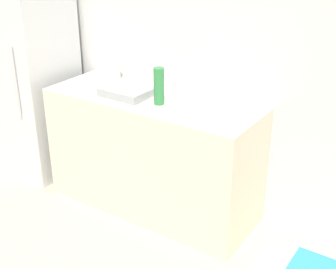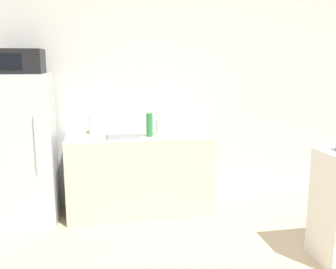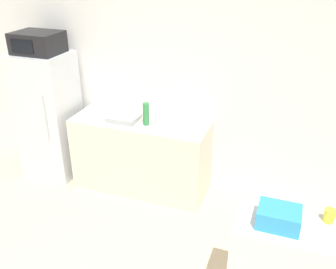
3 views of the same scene
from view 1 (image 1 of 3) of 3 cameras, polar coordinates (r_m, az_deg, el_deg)
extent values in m
cube|color=silver|center=(3.41, 4.78, 11.43)|extent=(8.00, 0.06, 2.60)
cube|color=silver|center=(4.21, -16.31, 6.06)|extent=(0.66, 0.57, 1.61)
cylinder|color=#B7B7BC|center=(3.86, -18.06, 6.05)|extent=(0.02, 0.02, 0.56)
cube|color=beige|center=(3.57, -1.89, -2.40)|extent=(1.62, 0.60, 0.91)
cube|color=#9EA3A8|center=(3.44, -4.91, 5.27)|extent=(0.35, 0.29, 0.06)
cylinder|color=#2D7F42|center=(3.23, -1.12, 5.90)|extent=(0.07, 0.07, 0.26)
cylinder|color=silver|center=(3.25, 1.32, 5.08)|extent=(0.06, 0.06, 0.16)
cylinder|color=white|center=(3.76, -6.76, 8.17)|extent=(0.12, 0.12, 0.23)
camera|label=2|loc=(2.79, -87.14, -6.54)|focal=40.00mm
camera|label=3|loc=(1.23, -142.14, 11.39)|focal=40.00mm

